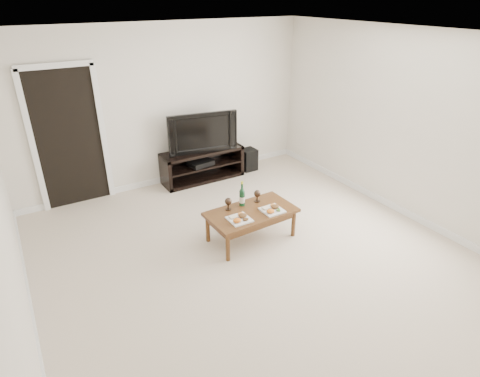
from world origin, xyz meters
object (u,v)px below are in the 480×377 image
coffee_table (251,225)px  television (201,131)px  media_console (203,165)px  subwoofer (248,159)px

coffee_table → television: bearing=82.1°
media_console → subwoofer: media_console is taller
television → subwoofer: (0.92, -0.04, -0.69)m
media_console → subwoofer: size_ratio=3.59×
media_console → subwoofer: bearing=-2.5°
media_console → television: 0.61m
subwoofer → coffee_table: size_ratio=0.34×
subwoofer → media_console: bearing=176.1°
subwoofer → coffee_table: (-1.20, -1.99, 0.01)m
subwoofer → coffee_table: bearing=-122.5°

